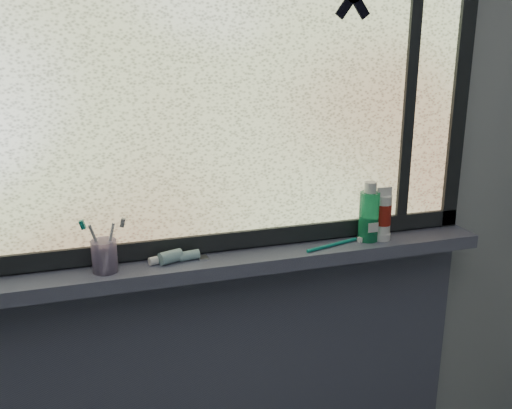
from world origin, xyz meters
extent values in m
cube|color=#9EA3A8|center=(0.00, 1.30, 1.25)|extent=(3.00, 0.01, 2.50)
cube|color=#4E5168|center=(0.00, 1.23, 1.00)|extent=(1.62, 0.14, 0.04)
cube|color=#4E5168|center=(0.00, 1.29, 0.49)|extent=(1.62, 0.02, 0.98)
cube|color=silver|center=(0.00, 1.28, 1.53)|extent=(1.50, 0.01, 1.00)
cube|color=black|center=(0.00, 1.28, 1.05)|extent=(1.60, 0.03, 0.05)
cube|color=black|center=(0.78, 1.28, 1.53)|extent=(0.05, 0.03, 1.10)
cube|color=black|center=(0.60, 1.28, 1.53)|extent=(0.03, 0.03, 1.00)
cylinder|color=#BAA3D8|center=(-0.31, 1.22, 1.06)|extent=(0.08, 0.08, 0.09)
cylinder|color=#1FA365|center=(0.46, 1.23, 1.11)|extent=(0.07, 0.07, 0.15)
cylinder|color=silver|center=(0.51, 1.22, 1.11)|extent=(0.06, 0.06, 0.12)
camera|label=1|loc=(-0.35, -0.21, 1.62)|focal=40.00mm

